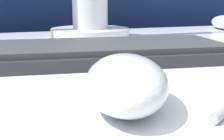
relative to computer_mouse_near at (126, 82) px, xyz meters
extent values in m
cube|color=navy|center=(-0.05, 0.73, -0.01)|extent=(5.00, 0.03, 1.43)
ellipsoid|color=silver|center=(0.00, 0.00, 0.00)|extent=(0.10, 0.13, 0.04)
cube|color=#28282D|center=(0.01, 0.20, -0.01)|extent=(0.45, 0.20, 0.02)
cube|color=#38383D|center=(0.01, 0.20, 0.00)|extent=(0.42, 0.18, 0.01)
cylinder|color=silver|center=(0.09, 0.44, -0.01)|extent=(0.17, 0.17, 0.02)
camera|label=1|loc=(-0.09, -0.23, 0.07)|focal=50.00mm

